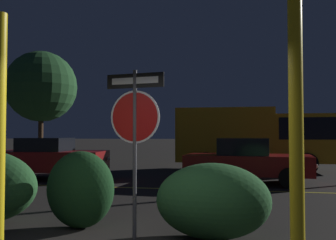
# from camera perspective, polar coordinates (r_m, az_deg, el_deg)

# --- Properties ---
(road_center_stripe) EXTENTS (43.65, 0.12, 0.01)m
(road_center_stripe) POSITION_cam_1_polar(r_m,az_deg,el_deg) (10.86, 4.16, -10.50)
(road_center_stripe) COLOR gold
(road_center_stripe) RESTS_ON ground_plane
(stop_sign) EXTENTS (0.93, 0.16, 2.54)m
(stop_sign) POSITION_cam_1_polar(r_m,az_deg,el_deg) (5.69, -5.07, 0.15)
(stop_sign) COLOR #4C4C51
(stop_sign) RESTS_ON ground_plane
(yellow_pole_right) EXTENTS (0.14, 0.14, 3.18)m
(yellow_pole_right) POSITION_cam_1_polar(r_m,az_deg,el_deg) (3.94, 18.95, -1.75)
(yellow_pole_right) COLOR yellow
(yellow_pole_right) RESTS_ON ground_plane
(hedge_bush_2) EXTENTS (1.16, 0.80, 1.29)m
(hedge_bush_2) POSITION_cam_1_polar(r_m,az_deg,el_deg) (6.55, -13.20, -10.25)
(hedge_bush_2) COLOR #19421E
(hedge_bush_2) RESTS_ON ground_plane
(hedge_bush_3) EXTENTS (1.73, 1.11, 1.14)m
(hedge_bush_3) POSITION_cam_1_polar(r_m,az_deg,el_deg) (5.78, 6.86, -12.13)
(hedge_bush_3) COLOR #285B2D
(hedge_bush_3) RESTS_ON ground_plane
(passing_car_2) EXTENTS (4.13, 2.30, 1.45)m
(passing_car_2) POSITION_cam_1_polar(r_m,az_deg,el_deg) (13.92, -17.75, -5.56)
(passing_car_2) COLOR maroon
(passing_car_2) RESTS_ON ground_plane
(passing_car_3) EXTENTS (4.14, 2.29, 1.45)m
(passing_car_3) POSITION_cam_1_polar(r_m,az_deg,el_deg) (12.42, 11.99, -6.09)
(passing_car_3) COLOR maroon
(passing_car_3) RESTS_ON ground_plane
(delivery_truck) EXTENTS (6.62, 2.44, 2.70)m
(delivery_truck) POSITION_cam_1_polar(r_m,az_deg,el_deg) (16.66, 13.39, -2.35)
(delivery_truck) COLOR gold
(delivery_truck) RESTS_ON ground_plane
(tree_0) EXTENTS (4.60, 4.60, 7.00)m
(tree_0) POSITION_cam_1_polar(r_m,az_deg,el_deg) (25.85, -18.75, 4.83)
(tree_0) COLOR #422D1E
(tree_0) RESTS_ON ground_plane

